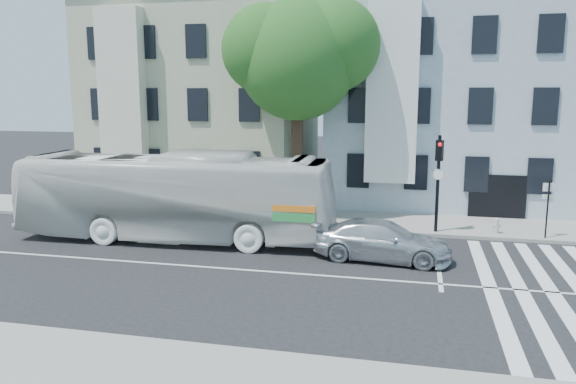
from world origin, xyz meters
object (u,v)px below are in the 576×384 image
(bus, at_px, (176,196))
(sedan, at_px, (382,241))
(traffic_signal, at_px, (438,171))
(fire_hydrant, at_px, (496,225))

(bus, distance_m, sedan, 8.61)
(traffic_signal, xyz_separation_m, fire_hydrant, (2.48, 0.36, -2.27))
(traffic_signal, bearing_deg, bus, -140.88)
(sedan, height_order, fire_hydrant, sedan)
(bus, xyz_separation_m, fire_hydrant, (12.98, 3.46, -1.33))
(fire_hydrant, bearing_deg, sedan, -135.34)
(fire_hydrant, bearing_deg, bus, -165.07)
(bus, relative_size, fire_hydrant, 19.77)
(bus, xyz_separation_m, traffic_signal, (10.50, 3.11, 0.94))
(sedan, height_order, traffic_signal, traffic_signal)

